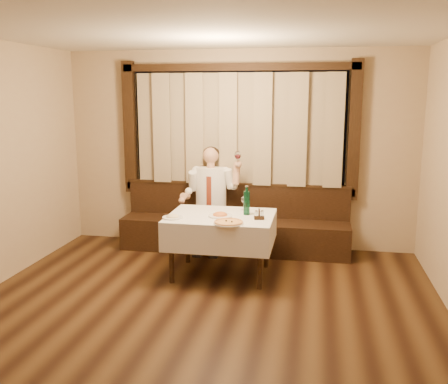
% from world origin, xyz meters
% --- Properties ---
extents(room, '(5.01, 6.01, 2.81)m').
position_xyz_m(room, '(-0.00, 0.97, 1.50)').
color(room, black).
rests_on(room, ground).
extents(banquette, '(3.20, 0.61, 0.94)m').
position_xyz_m(banquette, '(0.00, 2.72, 0.31)').
color(banquette, black).
rests_on(banquette, ground).
extents(dining_table, '(1.27, 0.97, 0.76)m').
position_xyz_m(dining_table, '(0.00, 1.70, 0.65)').
color(dining_table, black).
rests_on(dining_table, ground).
extents(pizza, '(0.35, 0.35, 0.04)m').
position_xyz_m(pizza, '(0.16, 1.32, 0.77)').
color(pizza, white).
rests_on(pizza, dining_table).
extents(pasta_red, '(0.29, 0.29, 0.10)m').
position_xyz_m(pasta_red, '(0.00, 1.62, 0.80)').
color(pasta_red, white).
rests_on(pasta_red, dining_table).
extents(pasta_cream, '(0.24, 0.24, 0.08)m').
position_xyz_m(pasta_cream, '(-0.53, 1.45, 0.79)').
color(pasta_cream, white).
rests_on(pasta_cream, dining_table).
extents(green_bottle, '(0.08, 0.08, 0.36)m').
position_xyz_m(green_bottle, '(0.30, 1.78, 0.91)').
color(green_bottle, '#104D2F').
rests_on(green_bottle, dining_table).
extents(table_wine_glass, '(0.07, 0.07, 0.17)m').
position_xyz_m(table_wine_glass, '(0.23, 2.01, 0.88)').
color(table_wine_glass, white).
rests_on(table_wine_glass, dining_table).
extents(cruet_caddy, '(0.13, 0.08, 0.13)m').
position_xyz_m(cruet_caddy, '(0.48, 1.57, 0.80)').
color(cruet_caddy, black).
rests_on(cruet_caddy, dining_table).
extents(seated_man, '(0.82, 0.61, 1.47)m').
position_xyz_m(seated_man, '(-0.33, 2.63, 0.85)').
color(seated_man, black).
rests_on(seated_man, ground).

